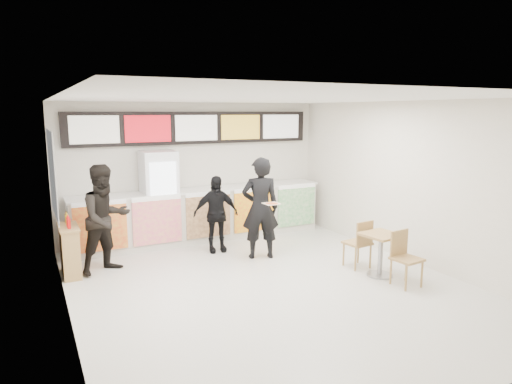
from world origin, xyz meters
TOP-DOWN VIEW (x-y plane):
  - floor at (0.00, 0.00)m, footprint 7.00×7.00m
  - ceiling at (0.00, 0.00)m, footprint 7.00×7.00m
  - wall_back at (0.00, 3.50)m, footprint 6.00×0.00m
  - wall_left at (-3.00, 0.00)m, footprint 0.00×7.00m
  - wall_right at (3.00, 0.00)m, footprint 0.00×7.00m
  - service_counter at (0.00, 3.09)m, footprint 5.56×0.77m
  - menu_board at (0.00, 3.41)m, footprint 5.50×0.14m
  - drinks_fridge at (-0.93, 3.11)m, footprint 0.70×0.67m
  - mirror_panel at (-2.99, 2.45)m, footprint 0.01×2.00m
  - customer_main at (0.56, 1.40)m, footprint 0.82×0.67m
  - customer_left at (-2.21, 1.94)m, footprint 1.13×1.02m
  - customer_mid at (-0.05, 2.17)m, footprint 0.95×0.50m
  - pizza_slice at (0.56, 0.95)m, footprint 0.36×0.36m
  - cafe_table at (1.94, -0.43)m, footprint 0.66×1.56m
  - condiment_ledge at (-2.82, 2.03)m, footprint 0.32×0.78m

SIDE VIEW (x-z plane):
  - floor at x=0.00m, z-range 0.00..0.00m
  - condiment_ledge at x=-2.82m, z-range -0.07..0.97m
  - cafe_table at x=1.94m, z-range 0.07..0.96m
  - service_counter at x=0.00m, z-range 0.00..1.14m
  - customer_mid at x=-0.05m, z-range 0.00..1.55m
  - customer_left at x=-2.21m, z-range 0.00..1.91m
  - customer_main at x=0.56m, z-range 0.00..1.96m
  - drinks_fridge at x=-0.93m, z-range 0.00..2.00m
  - pizza_slice at x=0.56m, z-range 1.15..1.17m
  - wall_back at x=0.00m, z-range -1.50..4.50m
  - wall_left at x=-3.00m, z-range -2.00..5.00m
  - wall_right at x=3.00m, z-range -2.00..5.00m
  - mirror_panel at x=-2.99m, z-range 1.00..2.50m
  - menu_board at x=0.00m, z-range 2.10..2.80m
  - ceiling at x=0.00m, z-range 3.00..3.00m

